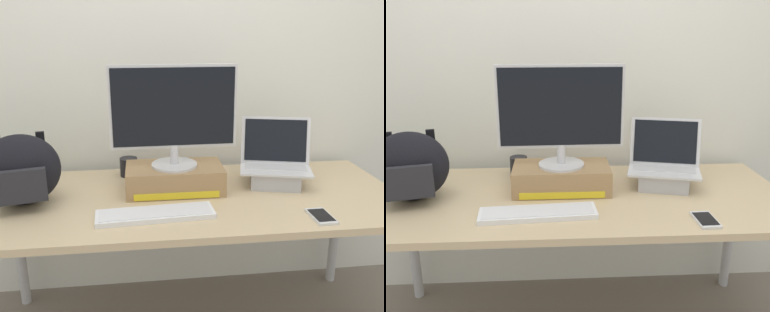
# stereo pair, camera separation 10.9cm
# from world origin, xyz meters

# --- Properties ---
(back_wall) EXTENTS (7.00, 0.10, 2.60)m
(back_wall) POSITION_xyz_m (0.00, 0.49, 1.30)
(back_wall) COLOR silver
(back_wall) RESTS_ON ground
(desk) EXTENTS (1.84, 0.79, 0.72)m
(desk) POSITION_xyz_m (0.00, 0.00, 0.65)
(desk) COLOR tan
(desk) RESTS_ON ground
(toner_box_yellow) EXTENTS (0.43, 0.24, 0.11)m
(toner_box_yellow) POSITION_xyz_m (-0.07, 0.07, 0.78)
(toner_box_yellow) COLOR #9E7A51
(toner_box_yellow) RESTS_ON desk
(desktop_monitor) EXTENTS (0.55, 0.20, 0.45)m
(desktop_monitor) POSITION_xyz_m (-0.07, 0.07, 1.07)
(desktop_monitor) COLOR silver
(desktop_monitor) RESTS_ON toner_box_yellow
(open_laptop) EXTENTS (0.37, 0.30, 0.30)m
(open_laptop) POSITION_xyz_m (0.40, 0.09, 0.78)
(open_laptop) COLOR #ADADB2
(open_laptop) RESTS_ON desk
(external_keyboard) EXTENTS (0.47, 0.16, 0.02)m
(external_keyboard) POSITION_xyz_m (-0.17, -0.20, 0.73)
(external_keyboard) COLOR white
(external_keyboard) RESTS_ON desk
(messenger_backpack) EXTENTS (0.36, 0.30, 0.30)m
(messenger_backpack) POSITION_xyz_m (-0.71, -0.01, 0.87)
(messenger_backpack) COLOR black
(messenger_backpack) RESTS_ON desk
(coffee_mug) EXTENTS (0.13, 0.09, 0.09)m
(coffee_mug) POSITION_xyz_m (-0.28, 0.29, 0.76)
(coffee_mug) COLOR black
(coffee_mug) RESTS_ON desk
(cell_phone) EXTENTS (0.08, 0.14, 0.01)m
(cell_phone) POSITION_xyz_m (0.47, -0.29, 0.72)
(cell_phone) COLOR silver
(cell_phone) RESTS_ON desk
(plush_toy) EXTENTS (0.11, 0.11, 0.11)m
(plush_toy) POSITION_xyz_m (-0.80, 0.30, 0.77)
(plush_toy) COLOR #56B256
(plush_toy) RESTS_ON desk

